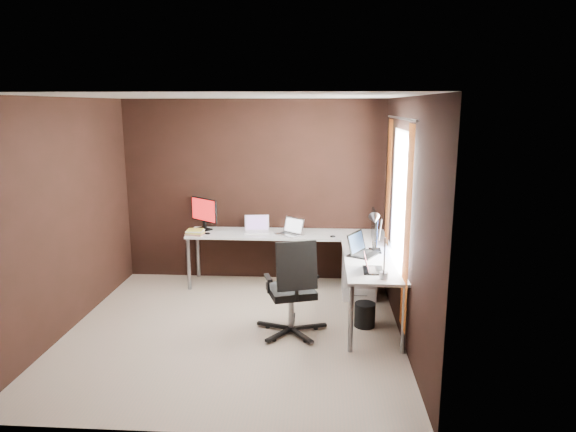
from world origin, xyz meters
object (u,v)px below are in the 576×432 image
Objects in this scene: monitor_right at (374,229)px; laptop_white at (257,228)px; laptop_black_big at (361,250)px; monitor_left at (204,212)px; wastebasket at (365,315)px; laptop_black_small at (370,267)px; drawer_pedestal at (359,273)px; desk_lamp at (378,237)px; book_stack at (195,232)px; laptop_silver at (291,231)px; office_chair at (292,306)px.

laptop_white is (-1.49, 0.84, -0.22)m from monitor_right.
monitor_right is 0.30m from laptop_black_big.
monitor_left is 1.64× the size of wastebasket.
monitor_right is 2.16× the size of wastebasket.
drawer_pedestal is at bearing 2.58° from laptop_black_small.
desk_lamp is at bearing 177.46° from monitor_right.
monitor_right is 2.39m from book_stack.
monitor_right is 1.97× the size of laptop_black_small.
laptop_black_big is 0.61m from laptop_black_small.
monitor_right reaches higher than laptop_silver.
office_chair is (0.10, -1.46, -0.46)m from laptop_silver.
laptop_silver is 1.27m from book_stack.
laptop_black_big is 1.73× the size of wastebasket.
office_chair is at bearing -76.54° from laptop_white.
wastebasket is at bearing 167.13° from monitor_right.
laptop_silver reaches higher than book_stack.
office_chair reaches higher than laptop_white.
monitor_left is at bearing 167.05° from drawer_pedestal.
laptop_white reaches higher than book_stack.
monitor_right is 0.54× the size of office_chair.
monitor_left reaches higher than drawer_pedestal.
book_stack is at bearing 152.46° from wastebasket.
wastebasket is at bearing -0.82° from office_chair.
monitor_left is 2.85m from desk_lamp.
drawer_pedestal is 1.04× the size of monitor_right.
monitor_right is 0.78m from laptop_black_small.
drawer_pedestal is 2.26m from monitor_left.
monitor_left is 1.25m from laptop_silver.
monitor_left reaches higher than laptop_black_small.
laptop_black_small is at bearing -86.19° from wastebasket.
wastebasket is at bearing 94.65° from desk_lamp.
laptop_silver reaches higher than drawer_pedestal.
monitor_left is 0.41× the size of office_chair.
monitor_left is 2.68m from wastebasket.
monitor_right is 2.24× the size of book_stack.
monitor_right reaches higher than laptop_white.
monitor_left reaches higher than book_stack.
laptop_black_big reaches higher than book_stack.
monitor_right is 0.92m from desk_lamp.
laptop_white reaches higher than laptop_silver.
drawer_pedestal is 1.29m from laptop_black_small.
laptop_silver reaches higher than wastebasket.
laptop_silver is at bearing 116.71° from desk_lamp.
book_stack is at bearing 175.13° from drawer_pedestal.
laptop_black_big is at bearing 10.87° from monitor_left.
laptop_black_big is (-0.03, -0.59, 0.48)m from drawer_pedestal.
monitor_left is 0.95× the size of laptop_black_big.
monitor_right reaches higher than drawer_pedestal.
monitor_left is (-2.10, 0.48, 0.68)m from drawer_pedestal.
laptop_white is at bearing -154.72° from laptop_silver.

